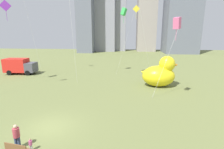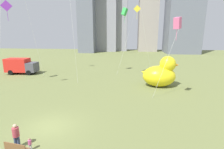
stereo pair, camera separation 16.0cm
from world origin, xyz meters
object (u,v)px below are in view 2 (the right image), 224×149
object	(u,v)px
person_adult	(16,135)
kite_yellow	(138,12)
box_truck	(21,66)
park_bench	(17,149)
kite_pink	(177,23)
giant_inflatable_duck	(160,74)
kite_green	(125,12)
kite_purple	(6,10)
person_child	(30,144)

from	to	relation	value
person_adult	kite_yellow	xyz separation A→B (m)	(8.60, 22.65, 9.99)
box_truck	park_bench	bearing A→B (deg)	-58.15
park_bench	person_adult	size ratio (longest dim) A/B	0.93
person_adult	box_truck	world-z (taller)	box_truck
person_adult	kite_pink	distance (m)	16.63
giant_inflatable_duck	kite_green	xyz separation A→B (m)	(-5.25, 5.00, 8.75)
kite_green	giant_inflatable_duck	bearing A→B (deg)	-43.58
kite_yellow	kite_purple	distance (m)	19.84
giant_inflatable_duck	kite_yellow	world-z (taller)	kite_yellow
giant_inflatable_duck	box_truck	size ratio (longest dim) A/B	0.93
person_adult	box_truck	distance (m)	23.70
kite_purple	kite_yellow	bearing A→B (deg)	36.07
box_truck	giant_inflatable_duck	bearing A→B (deg)	-12.89
person_adult	box_truck	bearing A→B (deg)	121.82
giant_inflatable_duck	park_bench	bearing A→B (deg)	-125.96
park_bench	kite_yellow	distance (m)	26.86
park_bench	person_child	xyz separation A→B (m)	(0.51, 0.55, -0.00)
person_adult	kite_green	distance (m)	22.76
park_bench	kite_yellow	bearing A→B (deg)	70.81
person_adult	kite_yellow	world-z (taller)	kite_yellow
park_bench	kite_green	distance (m)	23.46
kite_green	kite_pink	distance (m)	12.12
kite_purple	park_bench	bearing A→B (deg)	-56.05
person_child	kite_purple	xyz separation A→B (m)	(-8.40, 11.15, 9.51)
person_adult	park_bench	bearing A→B (deg)	-57.33
kite_purple	kite_pink	bearing A→B (deg)	-5.62
kite_pink	kite_green	bearing A→B (deg)	117.64
giant_inflatable_duck	kite_yellow	distance (m)	12.49
box_truck	kite_yellow	xyz separation A→B (m)	(21.09, 2.52, 9.48)
box_truck	kite_purple	world-z (taller)	kite_purple
box_truck	kite_green	size ratio (longest dim) A/B	0.49
park_bench	kite_green	world-z (taller)	kite_green
giant_inflatable_duck	kite_pink	size ratio (longest dim) A/B	0.58
person_child	kite_pink	size ratio (longest dim) A/B	0.10
kite_green	kite_purple	xyz separation A→B (m)	(-13.76, -8.63, -0.59)
kite_purple	person_adult	bearing A→B (deg)	-55.96
kite_green	person_adult	bearing A→B (deg)	-107.91
giant_inflatable_duck	kite_yellow	size ratio (longest dim) A/B	0.43
box_truck	kite_purple	size ratio (longest dim) A/B	0.50
park_bench	box_truck	distance (m)	24.57
person_child	kite_pink	distance (m)	16.26
park_bench	box_truck	size ratio (longest dim) A/B	0.28
person_child	giant_inflatable_duck	distance (m)	18.26
kite_pink	kite_purple	bearing A→B (deg)	174.38
person_child	kite_purple	bearing A→B (deg)	126.98
kite_pink	giant_inflatable_duck	bearing A→B (deg)	92.72
park_bench	kite_yellow	xyz separation A→B (m)	(8.14, 23.37, 10.44)
kite_purple	giant_inflatable_duck	bearing A→B (deg)	10.83
kite_green	kite_pink	xyz separation A→B (m)	(5.51, -10.53, -2.34)
box_truck	kite_purple	xyz separation A→B (m)	(5.07, -9.15, 8.55)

